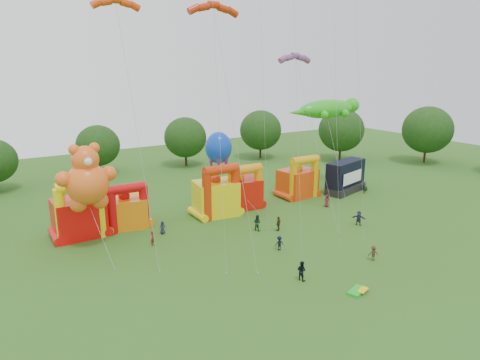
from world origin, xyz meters
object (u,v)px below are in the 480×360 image
teddy_bear_kite (89,188)px  spectator_0 (163,228)px  spectator_4 (278,224)px  bouncy_castle_2 (217,196)px  gecko_kite (332,136)px  bouncy_castle_0 (79,215)px  stage_trailer (346,177)px  octopus_kite (231,175)px

teddy_bear_kite → spectator_0: size_ratio=7.41×
spectator_4 → bouncy_castle_2: bearing=-96.0°
gecko_kite → bouncy_castle_0: bearing=178.7°
bouncy_castle_0 → spectator_4: size_ratio=3.84×
spectator_0 → teddy_bear_kite: bearing=-165.7°
bouncy_castle_2 → spectator_0: 9.19m
teddy_bear_kite → spectator_4: size_ratio=6.39×
bouncy_castle_2 → spectator_0: (-8.65, -2.45, -1.89)m
teddy_bear_kite → gecko_kite: size_ratio=0.81×
stage_trailer → teddy_bear_kite: (-38.87, -1.57, 4.47)m
teddy_bear_kite → gecko_kite: bearing=5.5°
teddy_bear_kite → spectator_0: 9.96m
octopus_kite → teddy_bear_kite: bearing=-169.0°
octopus_kite → spectator_0: size_ratio=6.85×
teddy_bear_kite → stage_trailer: bearing=2.3°
spectator_0 → spectator_4: spectator_4 is taller
spectator_4 → octopus_kite: bearing=-113.6°
bouncy_castle_2 → spectator_4: bouncy_castle_2 is taller
bouncy_castle_2 → octopus_kite: (2.82, 1.11, 2.24)m
teddy_bear_kite → spectator_4: (20.06, -6.21, -5.96)m
stage_trailer → spectator_4: 20.41m
gecko_kite → spectator_0: (-29.64, -3.43, -7.93)m
bouncy_castle_2 → spectator_4: 9.70m
teddy_bear_kite → gecko_kite: (37.53, 3.63, 1.84)m
spectator_0 → stage_trailer: bearing=15.4°
bouncy_castle_2 → teddy_bear_kite: teddy_bear_kite is taller
stage_trailer → teddy_bear_kite: 39.16m
teddy_bear_kite → bouncy_castle_0: bearing=95.6°
stage_trailer → gecko_kite: 6.77m
spectator_0 → spectator_4: bearing=-14.8°
bouncy_castle_2 → octopus_kite: 3.77m
gecko_kite → spectator_4: bearing=-150.6°
bouncy_castle_0 → teddy_bear_kite: (0.44, -4.51, 4.24)m
teddy_bear_kite → spectator_4: teddy_bear_kite is taller
bouncy_castle_0 → stage_trailer: size_ratio=0.86×
gecko_kite → spectator_0: gecko_kite is taller
bouncy_castle_2 → stage_trailer: size_ratio=0.87×
bouncy_castle_2 → gecko_kite: 21.87m
bouncy_castle_0 → spectator_4: 23.20m
stage_trailer → spectator_0: (-30.99, -1.38, -1.61)m
bouncy_castle_2 → spectator_0: bearing=-164.2°
teddy_bear_kite → octopus_kite: bearing=11.0°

